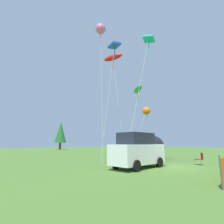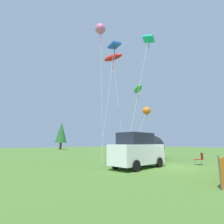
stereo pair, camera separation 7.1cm
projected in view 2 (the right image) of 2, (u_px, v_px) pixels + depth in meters
ground_plane at (171, 167)px, 12.14m from camera, size 120.00×120.00×0.00m
parked_car at (137, 151)px, 11.59m from camera, size 4.40×2.13×2.29m
folding_chair at (200, 158)px, 13.21m from camera, size 0.77×0.77×0.89m
inflatable_cat at (153, 148)px, 18.55m from camera, size 7.24×5.77×2.36m
kite_red_lizard at (113, 58)px, 18.07m from camera, size 1.42×2.23×10.70m
kite_orange_flower at (147, 111)px, 22.67m from camera, size 2.99×1.30×6.29m
kite_green_fish at (138, 89)px, 18.39m from camera, size 1.66×3.39×7.64m
kite_teal_diamond at (148, 41)px, 14.87m from camera, size 2.56×1.76×10.64m
kite_pink_octopus at (100, 30)px, 14.73m from camera, size 1.00×0.86×11.55m
kite_blue_box at (114, 48)px, 15.23m from camera, size 1.55×1.00×10.29m
horizon_tree_east at (61, 132)px, 45.89m from camera, size 2.99×2.99×7.13m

